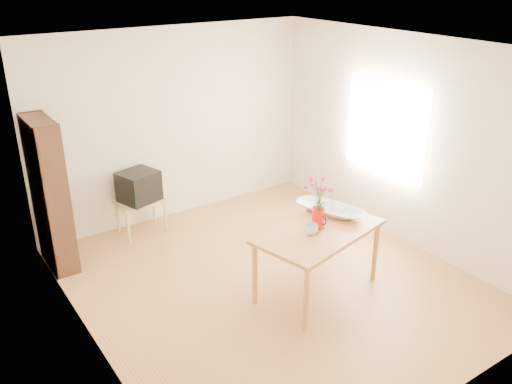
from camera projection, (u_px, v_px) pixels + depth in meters
room at (274, 174)px, 5.64m from camera, size 4.50×4.50×4.50m
table at (319, 237)px, 5.71m from camera, size 1.53×1.08×0.75m
tv_stand at (140, 205)px, 7.12m from camera, size 0.60×0.45×0.46m
bookshelf at (51, 200)px, 6.17m from camera, size 0.28×0.70×1.80m
pitcher at (318, 219)px, 5.69m from camera, size 0.15×0.22×0.23m
flowers at (319, 193)px, 5.57m from camera, size 0.26×0.26×0.36m
mug at (312, 229)px, 5.58m from camera, size 0.16×0.16×0.11m
bowl at (331, 193)px, 5.96m from camera, size 0.67×0.67×0.49m
teacup_a at (328, 197)px, 5.96m from camera, size 0.10×0.10×0.07m
teacup_b at (332, 195)px, 6.02m from camera, size 0.08×0.08×0.07m
television at (138, 186)px, 7.02m from camera, size 0.55×0.53×0.40m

